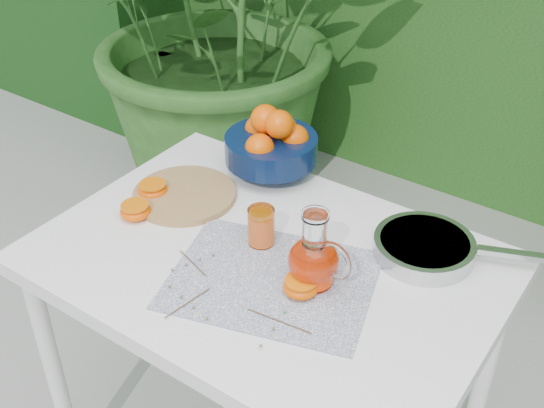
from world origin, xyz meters
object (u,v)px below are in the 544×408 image
Objects in this scene: juice_pitcher at (314,259)px; white_table at (267,285)px; cutting_board at (184,195)px; fruit_bowl at (272,143)px; saute_pan at (426,247)px.

white_table is at bearing 173.46° from juice_pitcher.
juice_pitcher is at bearing -11.64° from cutting_board.
fruit_bowl is (-0.20, 0.30, 0.17)m from white_table.
juice_pitcher is (0.43, -0.09, 0.06)m from cutting_board.
fruit_bowl is at bearing 64.66° from cutting_board.
white_table is 3.91× the size of cutting_board.
fruit_bowl is 1.49× the size of juice_pitcher.
white_table is at bearing -143.93° from saute_pan.
fruit_bowl reaches higher than white_table.
saute_pan is (0.28, 0.20, 0.10)m from white_table.
cutting_board is at bearing 168.36° from juice_pitcher.
saute_pan is (0.58, 0.13, 0.01)m from cutting_board.
cutting_board is 0.98× the size of fruit_bowl.
saute_pan is at bearing 12.61° from cutting_board.
fruit_bowl is at bearing 123.18° from white_table.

